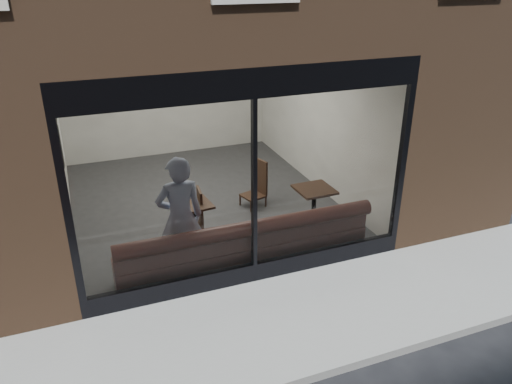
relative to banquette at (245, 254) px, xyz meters
name	(u,v)px	position (x,y,z in m)	size (l,w,h in m)	color
ground	(317,374)	(0.00, -2.45, -0.23)	(120.00, 120.00, 0.00)	black
sidewalk_near	(282,322)	(0.00, -1.45, -0.22)	(40.00, 2.00, 0.01)	gray
kerb_near	(319,373)	(0.00, -2.50, -0.17)	(40.00, 0.10, 0.12)	gray
host_building_pier_right	(306,79)	(3.75, 5.55, 1.38)	(2.50, 12.00, 3.20)	brown
host_building_backfill	(145,68)	(0.00, 8.55, 1.38)	(5.00, 6.00, 3.20)	brown
cafe_floor	(202,200)	(0.00, 2.55, -0.21)	(6.00, 6.00, 0.00)	#2D2D30
cafe_ceiling	(194,38)	(0.00, 2.55, 2.97)	(6.00, 6.00, 0.00)	white
cafe_wall_back	(166,91)	(0.00, 5.54, 1.37)	(5.00, 5.00, 0.00)	silver
cafe_wall_left	(58,140)	(-2.49, 2.55, 1.37)	(6.00, 6.00, 0.00)	silver
cafe_wall_right	(316,112)	(2.49, 2.55, 1.37)	(6.00, 6.00, 0.00)	silver
storefront_kick	(254,272)	(0.00, -0.40, -0.08)	(5.00, 0.10, 0.30)	black
storefront_header	(254,83)	(0.00, -0.40, 2.77)	(5.00, 0.10, 0.40)	black
storefront_mullion	(254,187)	(0.00, -0.40, 1.32)	(0.06, 0.10, 2.50)	black
storefront_glass	(255,188)	(0.00, -0.43, 1.33)	(4.80, 4.80, 0.00)	white
banquette	(245,254)	(0.00, 0.00, 0.00)	(4.00, 0.55, 0.45)	#3D1D16
person	(180,218)	(-0.95, 0.18, 0.74)	(0.70, 0.46, 1.92)	#8C97B8
cafe_table_left	(194,205)	(-0.55, 0.98, 0.52)	(0.55, 0.55, 0.04)	black
cafe_table_right	(315,189)	(1.60, 0.81, 0.52)	(0.64, 0.64, 0.04)	black
cafe_chair_left	(190,228)	(-0.61, 1.10, 0.01)	(0.38, 0.38, 0.04)	black
cafe_chair_right	(253,196)	(0.87, 1.96, 0.01)	(0.39, 0.39, 0.04)	black
wall_poster	(61,141)	(-2.45, 2.43, 1.40)	(0.02, 0.55, 0.73)	white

